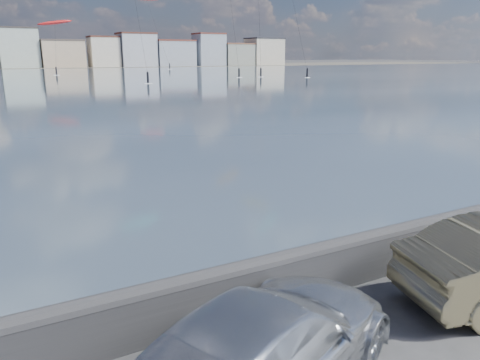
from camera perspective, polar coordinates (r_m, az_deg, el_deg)
name	(u,v)px	position (r m, az deg, el deg)	size (l,w,h in m)	color
bay_water	(0,82)	(95.74, -27.26, 10.62)	(500.00, 177.00, 0.00)	#304253
seawall	(226,290)	(8.62, -1.70, -13.30)	(400.00, 0.36, 1.08)	#28282B
car_silver	(263,349)	(6.83, 2.86, -19.89)	(2.14, 5.26, 1.53)	silver
kitesurfer_12	(146,0)	(173.12, -11.36, 20.76)	(9.70, 16.36, 23.87)	red
kitesurfer_13	(55,23)	(133.47, -21.64, 17.34)	(8.76, 14.79, 13.59)	red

